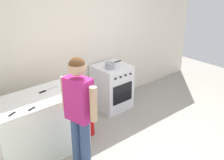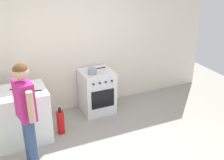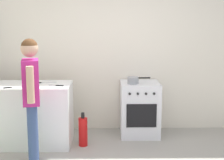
{
  "view_description": "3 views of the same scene",
  "coord_description": "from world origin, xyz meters",
  "px_view_note": "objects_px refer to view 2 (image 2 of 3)",
  "views": [
    {
      "loc": [
        -2.8,
        -2.07,
        2.61
      ],
      "look_at": [
        -0.22,
        0.91,
        0.94
      ],
      "focal_mm": 45.0,
      "sensor_mm": 36.0,
      "label": 1
    },
    {
      "loc": [
        -1.41,
        -3.05,
        2.86
      ],
      "look_at": [
        0.3,
        0.74,
        1.02
      ],
      "focal_mm": 45.0,
      "sensor_mm": 36.0,
      "label": 2
    },
    {
      "loc": [
        -0.17,
        -3.69,
        1.85
      ],
      "look_at": [
        -0.1,
        0.86,
        1.02
      ],
      "focal_mm": 55.0,
      "sensor_mm": 36.0,
      "label": 3
    }
  ],
  "objects_px": {
    "knife_carving": "(19,88)",
    "fire_extinguisher": "(61,122)",
    "person": "(26,108)",
    "oven_left": "(97,91)",
    "pot": "(92,71)",
    "knife_paring": "(36,91)"
  },
  "relations": [
    {
      "from": "pot",
      "to": "person",
      "type": "bearing_deg",
      "value": -143.66
    },
    {
      "from": "knife_carving",
      "to": "person",
      "type": "xyz_separation_m",
      "value": [
        -0.01,
        -0.81,
        0.05
      ]
    },
    {
      "from": "knife_carving",
      "to": "fire_extinguisher",
      "type": "bearing_deg",
      "value": -19.41
    },
    {
      "from": "knife_carving",
      "to": "knife_paring",
      "type": "distance_m",
      "value": 0.33
    },
    {
      "from": "person",
      "to": "fire_extinguisher",
      "type": "distance_m",
      "value": 1.12
    },
    {
      "from": "person",
      "to": "knife_carving",
      "type": "bearing_deg",
      "value": 88.98
    },
    {
      "from": "oven_left",
      "to": "knife_paring",
      "type": "xyz_separation_m",
      "value": [
        -1.22,
        -0.5,
        0.48
      ]
    },
    {
      "from": "person",
      "to": "knife_paring",
      "type": "bearing_deg",
      "value": 67.06
    },
    {
      "from": "oven_left",
      "to": "pot",
      "type": "bearing_deg",
      "value": -142.1
    },
    {
      "from": "pot",
      "to": "fire_extinguisher",
      "type": "height_order",
      "value": "pot"
    },
    {
      "from": "fire_extinguisher",
      "to": "knife_carving",
      "type": "bearing_deg",
      "value": 160.59
    },
    {
      "from": "knife_carving",
      "to": "oven_left",
      "type": "bearing_deg",
      "value": 10.71
    },
    {
      "from": "oven_left",
      "to": "knife_paring",
      "type": "distance_m",
      "value": 1.4
    },
    {
      "from": "oven_left",
      "to": "person",
      "type": "distance_m",
      "value": 1.89
    },
    {
      "from": "knife_carving",
      "to": "knife_paring",
      "type": "height_order",
      "value": "same"
    },
    {
      "from": "knife_carving",
      "to": "knife_paring",
      "type": "relative_size",
      "value": 1.57
    },
    {
      "from": "fire_extinguisher",
      "to": "oven_left",
      "type": "bearing_deg",
      "value": 28.78
    },
    {
      "from": "person",
      "to": "fire_extinguisher",
      "type": "xyz_separation_m",
      "value": [
        0.59,
        0.6,
        -0.74
      ]
    },
    {
      "from": "knife_carving",
      "to": "person",
      "type": "height_order",
      "value": "person"
    },
    {
      "from": "oven_left",
      "to": "fire_extinguisher",
      "type": "relative_size",
      "value": 1.7
    },
    {
      "from": "knife_carving",
      "to": "fire_extinguisher",
      "type": "relative_size",
      "value": 0.66
    },
    {
      "from": "pot",
      "to": "fire_extinguisher",
      "type": "bearing_deg",
      "value": -152.77
    }
  ]
}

